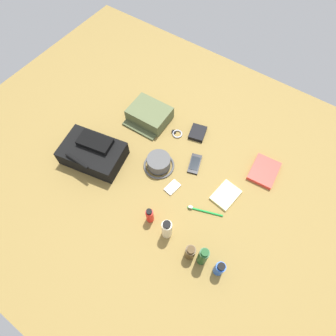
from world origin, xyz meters
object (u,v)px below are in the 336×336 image
sunscreen_spray (150,215)px  wallet (198,133)px  deodorant_spray (219,269)px  media_player (172,187)px  toothbrush (203,211)px  lotion_bottle (167,229)px  bucket_hat (159,162)px  cologne_bottle (190,252)px  wristwatch (177,134)px  shampoo_bottle (203,256)px  cell_phone (195,164)px  paperback_novel (264,171)px  toiletry_pouch (149,115)px  backpack (93,153)px  notepad (226,195)px

sunscreen_spray → wallet: 0.60m
deodorant_spray → wallet: bearing=-51.6°
media_player → toothbrush: (-0.21, 0.02, 0.00)m
lotion_bottle → sunscreen_spray: size_ratio=1.32×
bucket_hat → wallet: (-0.07, -0.31, -0.02)m
media_player → wallet: wallet is taller
cologne_bottle → wristwatch: size_ratio=1.63×
shampoo_bottle → wristwatch: size_ratio=2.39×
cell_phone → sunscreen_spray: bearing=87.8°
deodorant_spray → wristwatch: (0.60, -0.55, -0.05)m
lotion_bottle → toothbrush: bearing=-113.4°
bucket_hat → cologne_bottle: bearing=141.7°
shampoo_bottle → wallet: shampoo_bottle is taller
paperback_novel → lotion_bottle: bearing=67.5°
bucket_hat → cologne_bottle: size_ratio=1.52×
toiletry_pouch → cologne_bottle: 0.86m
deodorant_spray → bucket_hat: bearing=-29.0°
toiletry_pouch → cell_phone: bearing=163.9°
media_player → wallet: 0.39m
paperback_novel → wristwatch: bearing=6.2°
deodorant_spray → lotion_bottle: lotion_bottle is taller
lotion_bottle → shampoo_bottle: bearing=176.5°
sunscreen_spray → shampoo_bottle: bearing=175.4°
backpack → media_player: 0.49m
deodorant_spray → notepad: size_ratio=0.78×
toiletry_pouch → sunscreen_spray: (-0.39, 0.52, 0.01)m
notepad → lotion_bottle: bearing=75.6°
deodorant_spray → wallet: size_ratio=1.06×
wristwatch → wallet: 0.13m
sunscreen_spray → paperback_novel: (-0.36, -0.58, -0.04)m
wristwatch → cologne_bottle: bearing=128.6°
deodorant_spray → media_player: deodorant_spray is taller
deodorant_spray → paperback_novel: 0.61m
toiletry_pouch → lotion_bottle: size_ratio=1.59×
backpack → shampoo_bottle: size_ratio=2.22×
bucket_hat → cell_phone: size_ratio=1.27×
cell_phone → toothbrush: toothbrush is taller
toiletry_pouch → cologne_bottle: bearing=139.4°
toothbrush → lotion_bottle: bearing=66.6°
wallet → paperback_novel: bearing=163.2°
toiletry_pouch → toothbrush: (-0.59, 0.33, -0.03)m
media_player → toothbrush: toothbrush is taller
toiletry_pouch → sunscreen_spray: bearing=126.8°
bucket_hat → deodorant_spray: (-0.56, 0.31, 0.02)m
wallet → media_player: bearing=85.6°
backpack → wristwatch: backpack is taller
paperback_novel → shampoo_bottle: bearing=86.4°
paperback_novel → wallet: size_ratio=1.74×
lotion_bottle → wristwatch: (0.30, -0.54, -0.07)m
bucket_hat → media_player: size_ratio=1.93×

